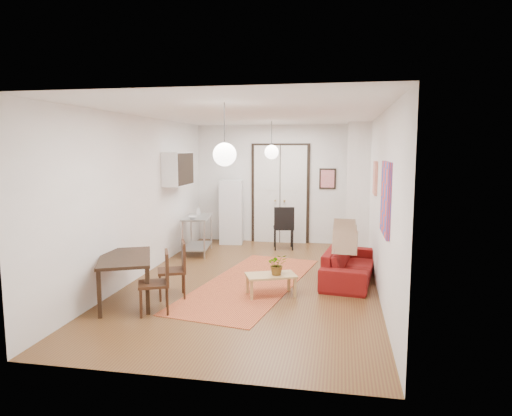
% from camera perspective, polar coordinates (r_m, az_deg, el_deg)
% --- Properties ---
extents(floor, '(7.00, 7.00, 0.00)m').
position_cam_1_polar(floor, '(8.15, -0.24, -9.14)').
color(floor, brown).
rests_on(floor, ground).
extents(ceiling, '(4.20, 7.00, 0.02)m').
position_cam_1_polar(ceiling, '(7.83, -0.25, 11.65)').
color(ceiling, white).
rests_on(ceiling, wall_back).
extents(wall_back, '(4.20, 0.02, 2.90)m').
position_cam_1_polar(wall_back, '(11.30, 3.08, 2.99)').
color(wall_back, silver).
rests_on(wall_back, floor).
extents(wall_front, '(4.20, 0.02, 2.90)m').
position_cam_1_polar(wall_front, '(4.51, -8.62, -3.85)').
color(wall_front, silver).
rests_on(wall_front, floor).
extents(wall_left, '(0.02, 7.00, 2.90)m').
position_cam_1_polar(wall_left, '(8.50, -14.29, 1.30)').
color(wall_left, silver).
rests_on(wall_left, floor).
extents(wall_right, '(0.02, 7.00, 2.90)m').
position_cam_1_polar(wall_right, '(7.75, 15.20, 0.69)').
color(wall_right, silver).
rests_on(wall_right, floor).
extents(double_doors, '(1.44, 0.06, 2.50)m').
position_cam_1_polar(double_doors, '(11.28, 3.04, 1.71)').
color(double_doors, white).
rests_on(double_doors, wall_back).
extents(stub_partition, '(0.50, 0.10, 2.90)m').
position_cam_1_polar(stub_partition, '(10.27, 12.68, 2.37)').
color(stub_partition, silver).
rests_on(stub_partition, floor).
extents(wall_cabinet, '(0.35, 1.00, 0.70)m').
position_cam_1_polar(wall_cabinet, '(9.78, -9.73, 4.85)').
color(wall_cabinet, white).
rests_on(wall_cabinet, wall_left).
extents(painting_popart, '(0.05, 1.00, 1.00)m').
position_cam_1_polar(painting_popart, '(6.49, 15.91, 1.18)').
color(painting_popart, red).
rests_on(painting_popart, wall_right).
extents(painting_abstract, '(0.05, 0.50, 0.60)m').
position_cam_1_polar(painting_abstract, '(8.51, 14.68, 3.66)').
color(painting_abstract, beige).
rests_on(painting_abstract, wall_right).
extents(poster_back, '(0.40, 0.03, 0.50)m').
position_cam_1_polar(poster_back, '(11.17, 8.94, 3.63)').
color(poster_back, red).
rests_on(poster_back, wall_back).
extents(print_left, '(0.03, 0.44, 0.54)m').
position_cam_1_polar(print_left, '(10.30, -9.55, 5.25)').
color(print_left, brown).
rests_on(print_left, wall_left).
extents(pendant_back, '(0.30, 0.30, 0.80)m').
position_cam_1_polar(pendant_back, '(9.78, 1.96, 7.00)').
color(pendant_back, white).
rests_on(pendant_back, ceiling).
extents(pendant_front, '(0.30, 0.30, 0.80)m').
position_cam_1_polar(pendant_front, '(5.86, -3.94, 6.70)').
color(pendant_front, white).
rests_on(pendant_front, ceiling).
extents(kilim_rug, '(2.11, 4.08, 0.01)m').
position_cam_1_polar(kilim_rug, '(8.03, -0.58, -9.35)').
color(kilim_rug, '#C86532').
rests_on(kilim_rug, floor).
extents(sofa, '(2.06, 1.04, 0.58)m').
position_cam_1_polar(sofa, '(8.32, 11.62, -6.89)').
color(sofa, maroon).
rests_on(sofa, floor).
extents(coffee_table, '(0.88, 0.69, 0.35)m').
position_cam_1_polar(coffee_table, '(7.32, 1.87, -8.64)').
color(coffee_table, tan).
rests_on(coffee_table, floor).
extents(potted_plant, '(0.36, 0.38, 0.34)m').
position_cam_1_polar(potted_plant, '(7.25, 2.66, -7.05)').
color(potted_plant, '#2A5D2A').
rests_on(potted_plant, coffee_table).
extents(kitchen_counter, '(0.69, 1.16, 0.84)m').
position_cam_1_polar(kitchen_counter, '(10.21, -7.35, -2.75)').
color(kitchen_counter, '#AFB2B4').
rests_on(kitchen_counter, floor).
extents(bowl, '(0.24, 0.24, 0.05)m').
position_cam_1_polar(bowl, '(9.88, -7.91, -1.14)').
color(bowl, beige).
rests_on(bowl, kitchen_counter).
extents(soap_bottle, '(0.10, 0.09, 0.17)m').
position_cam_1_polar(soap_bottle, '(10.40, -7.23, -0.35)').
color(soap_bottle, teal).
rests_on(soap_bottle, kitchen_counter).
extents(fridge, '(0.62, 0.62, 1.56)m').
position_cam_1_polar(fridge, '(11.24, -3.09, -0.47)').
color(fridge, silver).
rests_on(fridge, floor).
extents(dining_table, '(1.19, 1.48, 0.71)m').
position_cam_1_polar(dining_table, '(7.19, -16.06, -6.44)').
color(dining_table, black).
rests_on(dining_table, floor).
extents(dining_chair_near, '(0.55, 0.66, 0.89)m').
position_cam_1_polar(dining_chair_near, '(7.37, -10.29, -6.93)').
color(dining_chair_near, '#362211').
rests_on(dining_chair_near, floor).
extents(dining_chair_far, '(0.55, 0.66, 0.89)m').
position_cam_1_polar(dining_chair_far, '(6.75, -12.41, -8.34)').
color(dining_chair_far, '#362211').
rests_on(dining_chair_far, floor).
extents(black_side_chair, '(0.54, 0.54, 1.00)m').
position_cam_1_polar(black_side_chair, '(10.72, 3.53, -1.89)').
color(black_side_chair, black).
rests_on(black_side_chair, floor).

